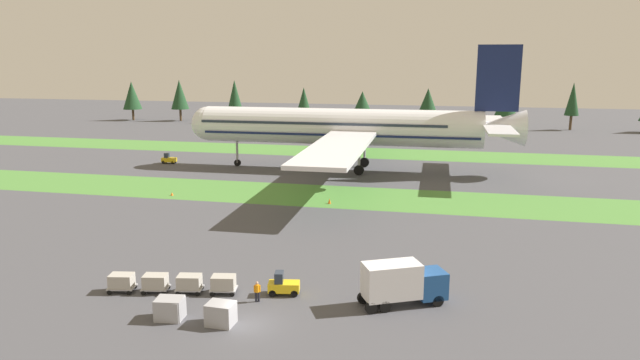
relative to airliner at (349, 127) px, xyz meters
The scene contains 18 objects.
ground_plane 60.73m from the airliner, 87.72° to the right, with size 400.00×400.00×0.00m, color #47474C.
grass_strip_near 20.90m from the airliner, 82.92° to the right, with size 320.00×13.27×0.01m, color #4C8438.
grass_strip_far 20.86m from the airliner, 82.90° to the left, with size 320.00×13.27×0.01m, color #4C8438.
airliner is the anchor object (origin of this frame).
baggage_tug 54.80m from the airliner, 86.28° to the right, with size 2.79×1.73×1.97m.
cargo_dolly_lead 55.56m from the airliner, 91.47° to the right, with size 2.43×1.86×1.55m.
cargo_dolly_second 56.20m from the airliner, 94.39° to the right, with size 2.43×1.86×1.55m.
cargo_dolly_third 56.99m from the airliner, 97.24° to the right, with size 2.43×1.86×1.55m.
cargo_dolly_fourth 57.90m from the airliner, 100.00° to the right, with size 2.43×1.86×1.55m.
catering_truck 56.17m from the airliner, 76.09° to the right, with size 7.25×5.15×3.58m.
pushback_tractor 34.62m from the airliner, behind, with size 2.62×1.34×1.97m.
ground_crew_marshaller 56.60m from the airliner, 88.06° to the right, with size 0.52×0.36×1.74m.
uld_container_0 61.03m from the airliner, 93.41° to the right, with size 2.00×1.60×1.60m, color #A3A3A8.
uld_container_1 61.05m from the airliner, 93.41° to the right, with size 2.00×1.60×1.67m, color #A3A3A8.
uld_container_2 61.00m from the airliner, 89.49° to the right, with size 2.00×1.60×1.70m, color #A3A3A8.
taxiway_marker_0 24.71m from the airliner, 86.80° to the right, with size 0.44×0.44×0.69m, color orange.
taxiway_marker_1 33.06m from the airliner, 132.38° to the right, with size 0.44×0.44×0.45m, color orange.
distant_tree_line 66.82m from the airliner, 93.59° to the left, with size 168.57×8.69×12.81m.
Camera 1 is at (13.83, -37.71, 19.58)m, focal length 32.40 mm.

